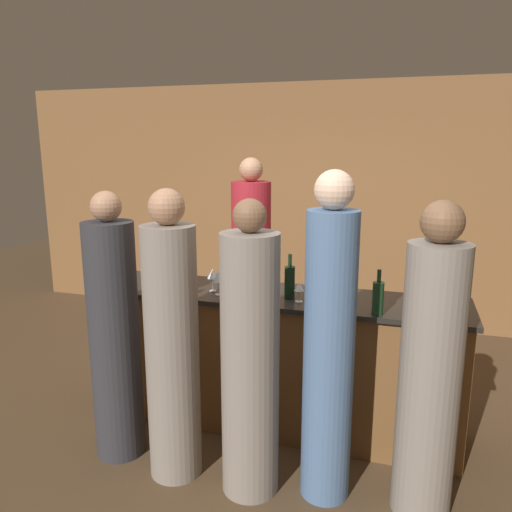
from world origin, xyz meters
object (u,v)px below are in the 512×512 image
Objects in this scene: guest_0 at (114,337)px; wine_bottle_2 at (429,300)px; guest_3 at (430,375)px; guest_4 at (250,362)px; wine_bottle_1 at (378,297)px; guest_1 at (329,350)px; guest_2 at (172,347)px; bartender at (251,275)px; wine_bottle_0 at (290,282)px.

guest_0 is 6.39× the size of wine_bottle_2.
guest_4 is (-1.01, -0.11, -0.01)m from guest_3.
guest_3 reaches higher than wine_bottle_1.
guest_0 is 1.00× the size of guest_3.
guest_1 is at bearing -119.77° from wine_bottle_1.
wine_bottle_1 is (1.20, 0.50, 0.28)m from guest_2.
bartender is 1.59m from guest_0.
guest_0 is at bearing -166.16° from wine_bottle_1.
guest_2 reaches higher than wine_bottle_1.
bartender reaches higher than guest_4.
wine_bottle_1 is (1.20, -1.11, 0.22)m from bartender.
guest_1 is 0.53m from wine_bottle_1.
wine_bottle_0 is (0.58, -0.94, 0.23)m from bartender.
guest_0 is 1.99m from guest_3.
guest_1 is at bearing -0.27° from guest_0.
guest_2 is 6.51× the size of wine_bottle_2.
guest_2 is at bearing -10.62° from guest_0.
bartender reaches higher than guest_1.
guest_2 is at bearing -131.45° from wine_bottle_0.
wine_bottle_2 is at bearing 144.94° from bartender.
guest_2 is 1.53m from guest_3.
guest_0 is 0.92× the size of guest_1.
guest_4 is at bearing -150.63° from wine_bottle_2.
guest_3 is at bearing 2.23° from guest_1.
bartender reaches higher than wine_bottle_1.
guest_1 is (0.96, -1.52, 0.01)m from bartender.
guest_1 is at bearing 11.53° from guest_4.
guest_0 is at bearing -151.26° from wine_bottle_0.
guest_1 reaches higher than wine_bottle_0.
guest_0 reaches higher than wine_bottle_0.
guest_2 is at bearing 178.77° from guest_4.
guest_2 reaches higher than wine_bottle_0.
bartender is 1.09× the size of guest_0.
guest_4 is at bearing 107.35° from bartender.
bartender is at bearing 144.94° from wine_bottle_2.
guest_0 reaches higher than guest_4.
guest_2 is 0.51m from guest_4.
wine_bottle_1 reaches higher than wine_bottle_2.
wine_bottle_2 is at bearing -7.19° from wine_bottle_0.
guest_3 is (1.99, 0.02, 0.00)m from guest_0.
wine_bottle_2 is (-0.01, 0.45, 0.30)m from guest_3.
wine_bottle_2 is (0.55, 0.47, 0.21)m from guest_1.
guest_1 reaches higher than guest_0.
guest_4 is (0.51, -0.01, -0.03)m from guest_2.
bartender is 1.61m from guest_2.
guest_1 is 6.93× the size of wine_bottle_2.
guest_0 is 5.66× the size of wine_bottle_0.
bartender reaches higher than guest_2.
wine_bottle_0 is (-0.94, 0.56, 0.31)m from guest_3.
bartender is at bearing 72.58° from guest_0.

